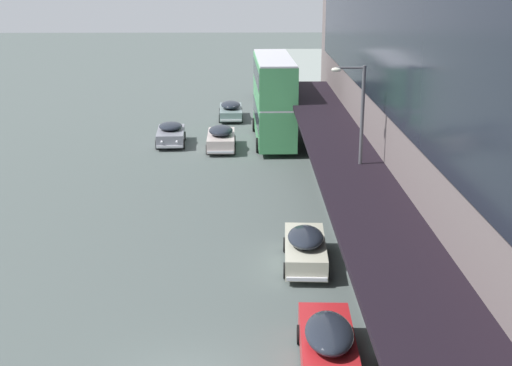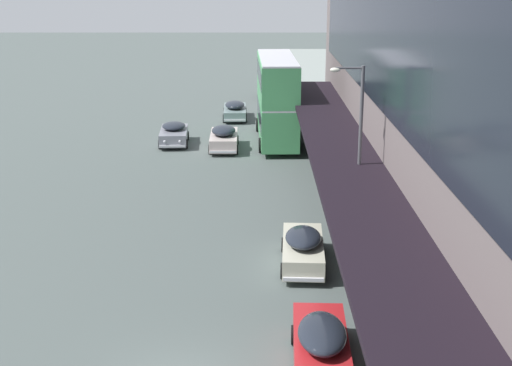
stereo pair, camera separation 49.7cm
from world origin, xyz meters
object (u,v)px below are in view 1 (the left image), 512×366
object	(u,v)px
sedan_oncoming_front	(305,247)
sedan_trailing_mid	(171,134)
transit_bus_kerbside_front	(274,97)
street_lamp	(358,141)
sedan_trailing_near	(231,110)
sedan_second_mid	(221,138)
sedan_far_back	(328,345)
sedan_second_near	(268,89)

from	to	relation	value
sedan_oncoming_front	sedan_trailing_mid	distance (m)	22.61
transit_bus_kerbside_front	street_lamp	bearing A→B (deg)	-81.15
sedan_trailing_near	sedan_trailing_mid	xyz separation A→B (m)	(-4.03, -8.71, 0.02)
transit_bus_kerbside_front	sedan_oncoming_front	distance (m)	22.17
sedan_second_mid	street_lamp	distance (m)	18.41
sedan_oncoming_front	sedan_second_mid	xyz separation A→B (m)	(-4.14, 19.78, 0.03)
sedan_far_back	sedan_oncoming_front	bearing A→B (deg)	90.39
sedan_trailing_mid	street_lamp	distance (m)	21.24
sedan_oncoming_front	street_lamp	distance (m)	5.46
transit_bus_kerbside_front	sedan_trailing_mid	xyz separation A→B (m)	(-7.22, -0.77, -2.47)
sedan_trailing_mid	sedan_far_back	xyz separation A→B (m)	(7.76, -29.31, 0.05)
sedan_second_near	sedan_far_back	size ratio (longest dim) A/B	0.99
sedan_far_back	sedan_second_mid	distance (m)	28.14
sedan_trailing_mid	sedan_far_back	distance (m)	30.32
sedan_oncoming_front	street_lamp	size ratio (longest dim) A/B	0.62
sedan_second_mid	street_lamp	size ratio (longest dim) A/B	0.60
transit_bus_kerbside_front	sedan_trailing_near	world-z (taller)	transit_bus_kerbside_front
transit_bus_kerbside_front	street_lamp	world-z (taller)	street_lamp
sedan_second_mid	sedan_oncoming_front	bearing A→B (deg)	-78.19
sedan_trailing_mid	sedan_second_near	xyz separation A→B (m)	(7.40, 18.75, 0.02)
sedan_trailing_mid	transit_bus_kerbside_front	bearing A→B (deg)	6.11
transit_bus_kerbside_front	sedan_second_mid	world-z (taller)	transit_bus_kerbside_front
transit_bus_kerbside_front	sedan_second_near	bearing A→B (deg)	89.44
sedan_trailing_near	sedan_trailing_mid	distance (m)	9.59
sedan_second_near	sedan_second_mid	distance (m)	20.58
sedan_trailing_near	sedan_second_near	size ratio (longest dim) A/B	0.97
sedan_trailing_mid	sedan_far_back	size ratio (longest dim) A/B	0.85
transit_bus_kerbside_front	sedan_trailing_mid	size ratio (longest dim) A/B	2.33
transit_bus_kerbside_front	sedan_trailing_mid	world-z (taller)	transit_bus_kerbside_front
sedan_trailing_near	sedan_far_back	size ratio (longest dim) A/B	0.96
street_lamp	sedan_second_mid	bearing A→B (deg)	111.54
sedan_trailing_near	sedan_second_mid	size ratio (longest dim) A/B	1.05
sedan_trailing_near	street_lamp	bearing A→B (deg)	-77.13
transit_bus_kerbside_front	sedan_trailing_near	bearing A→B (deg)	111.92
sedan_second_near	sedan_second_mid	world-z (taller)	sedan_second_mid
sedan_trailing_near	sedan_oncoming_front	world-z (taller)	sedan_oncoming_front
transit_bus_kerbside_front	sedan_far_back	size ratio (longest dim) A/B	1.99
sedan_oncoming_front	sedan_trailing_near	bearing A→B (deg)	96.99
transit_bus_kerbside_front	sedan_second_mid	xyz separation A→B (m)	(-3.66, -2.25, -2.42)
sedan_trailing_near	sedan_second_mid	world-z (taller)	sedan_second_mid
sedan_trailing_mid	street_lamp	world-z (taller)	street_lamp
sedan_trailing_near	sedan_second_mid	xyz separation A→B (m)	(-0.46, -10.19, 0.08)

